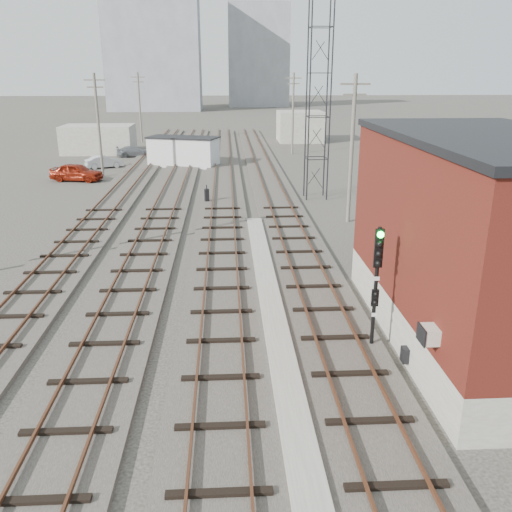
{
  "coord_description": "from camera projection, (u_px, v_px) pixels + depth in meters",
  "views": [
    {
      "loc": [
        -1.22,
        -5.1,
        9.11
      ],
      "look_at": [
        -0.1,
        15.09,
        2.2
      ],
      "focal_mm": 38.0,
      "sensor_mm": 36.0,
      "label": 1
    }
  ],
  "objects": [
    {
      "name": "ground",
      "position": [
        236.0,
        152.0,
        64.51
      ],
      "size": [
        320.0,
        320.0,
        0.0
      ],
      "primitive_type": "plane",
      "color": "#282621",
      "rests_on": "ground"
    },
    {
      "name": "track_right",
      "position": [
        271.0,
        186.0,
        44.77
      ],
      "size": [
        3.2,
        90.0,
        0.39
      ],
      "color": "#332D28",
      "rests_on": "ground"
    },
    {
      "name": "track_mid_right",
      "position": [
        223.0,
        187.0,
        44.56
      ],
      "size": [
        3.2,
        90.0,
        0.39
      ],
      "color": "#332D28",
      "rests_on": "ground"
    },
    {
      "name": "track_mid_left",
      "position": [
        174.0,
        187.0,
        44.35
      ],
      "size": [
        3.2,
        90.0,
        0.39
      ],
      "color": "#332D28",
      "rests_on": "ground"
    },
    {
      "name": "track_left",
      "position": [
        125.0,
        188.0,
        44.14
      ],
      "size": [
        3.2,
        90.0,
        0.39
      ],
      "color": "#332D28",
      "rests_on": "ground"
    },
    {
      "name": "platform_curb",
      "position": [
        273.0,
        315.0,
        21.04
      ],
      "size": [
        0.9,
        28.0,
        0.26
      ],
      "primitive_type": "cube",
      "color": "gray",
      "rests_on": "ground"
    },
    {
      "name": "brick_building",
      "position": [
        484.0,
        242.0,
        18.38
      ],
      "size": [
        6.54,
        12.2,
        7.22
      ],
      "color": "gray",
      "rests_on": "ground"
    },
    {
      "name": "lattice_tower",
      "position": [
        318.0,
        95.0,
        38.76
      ],
      "size": [
        1.6,
        1.6,
        15.0
      ],
      "color": "black",
      "rests_on": "ground"
    },
    {
      "name": "utility_pole_left_b",
      "position": [
        98.0,
        122.0,
        48.13
      ],
      "size": [
        1.8,
        0.24,
        9.0
      ],
      "color": "#595147",
      "rests_on": "ground"
    },
    {
      "name": "utility_pole_left_c",
      "position": [
        140.0,
        106.0,
        71.75
      ],
      "size": [
        1.8,
        0.24,
        9.0
      ],
      "color": "#595147",
      "rests_on": "ground"
    },
    {
      "name": "utility_pole_right_a",
      "position": [
        352.0,
        146.0,
        33.07
      ],
      "size": [
        1.8,
        0.24,
        9.0
      ],
      "color": "#595147",
      "rests_on": "ground"
    },
    {
      "name": "utility_pole_right_b",
      "position": [
        293.0,
        111.0,
        61.42
      ],
      "size": [
        1.8,
        0.24,
        9.0
      ],
      "color": "#595147",
      "rests_on": "ground"
    },
    {
      "name": "apartment_left",
      "position": [
        154.0,
        45.0,
        129.58
      ],
      "size": [
        22.0,
        14.0,
        30.0
      ],
      "primitive_type": "cube",
      "color": "gray",
      "rests_on": "ground"
    },
    {
      "name": "apartment_right",
      "position": [
        258.0,
        56.0,
        145.77
      ],
      "size": [
        16.0,
        12.0,
        26.0
      ],
      "primitive_type": "cube",
      "color": "gray",
      "rests_on": "ground"
    },
    {
      "name": "shed_left",
      "position": [
        99.0,
        139.0,
        63.15
      ],
      "size": [
        8.0,
        5.0,
        3.2
      ],
      "primitive_type": "cube",
      "color": "gray",
      "rests_on": "ground"
    },
    {
      "name": "shed_right",
      "position": [
        300.0,
        126.0,
        73.79
      ],
      "size": [
        6.0,
        6.0,
        4.0
      ],
      "primitive_type": "cube",
      "color": "gray",
      "rests_on": "ground"
    },
    {
      "name": "signal_mast",
      "position": [
        377.0,
        278.0,
        17.92
      ],
      "size": [
        0.4,
        0.42,
        4.37
      ],
      "color": "gray",
      "rests_on": "ground"
    },
    {
      "name": "switch_stand",
      "position": [
        207.0,
        195.0,
        39.12
      ],
      "size": [
        0.38,
        0.38,
        1.29
      ],
      "rotation": [
        0.0,
        0.0,
        0.32
      ],
      "color": "black",
      "rests_on": "ground"
    },
    {
      "name": "site_trailer",
      "position": [
        183.0,
        151.0,
        54.46
      ],
      "size": [
        7.57,
        5.09,
        2.93
      ],
      "rotation": [
        0.0,
        0.0,
        -0.32
      ],
      "color": "silver",
      "rests_on": "ground"
    },
    {
      "name": "car_red",
      "position": [
        76.0,
        172.0,
        47.22
      ],
      "size": [
        4.81,
        2.73,
        1.54
      ],
      "primitive_type": "imported",
      "rotation": [
        0.0,
        0.0,
        1.36
      ],
      "color": "maroon",
      "rests_on": "ground"
    },
    {
      "name": "car_silver",
      "position": [
        104.0,
        162.0,
        53.7
      ],
      "size": [
        3.89,
        2.72,
        1.22
      ],
      "primitive_type": "imported",
      "rotation": [
        0.0,
        0.0,
        2.01
      ],
      "color": "#A3A6AB",
      "rests_on": "ground"
    },
    {
      "name": "car_grey",
      "position": [
        134.0,
        151.0,
        60.82
      ],
      "size": [
        4.27,
        2.47,
        1.16
      ],
      "primitive_type": "imported",
      "rotation": [
        0.0,
        0.0,
        1.79
      ],
      "color": "slate",
      "rests_on": "ground"
    }
  ]
}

